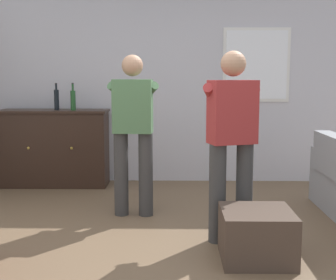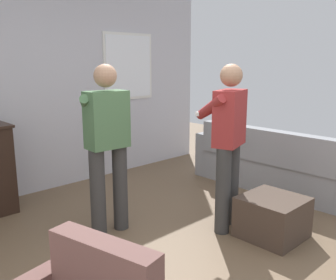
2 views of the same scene
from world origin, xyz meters
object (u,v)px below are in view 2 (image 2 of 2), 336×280
(couch, at_px, (270,166))
(person_standing_right, at_px, (228,139))
(person_standing_left, at_px, (107,142))
(ottoman, at_px, (272,217))

(couch, distance_m, person_standing_right, 1.51)
(couch, xyz_separation_m, person_standing_left, (-2.28, 0.45, 0.61))
(person_standing_left, distance_m, person_standing_right, 1.20)
(couch, relative_size, ottoman, 4.00)
(couch, distance_m, ottoman, 1.41)
(ottoman, xyz_separation_m, person_standing_right, (-0.16, 0.45, 0.73))
(ottoman, height_order, person_standing_left, person_standing_left)
(couch, height_order, person_standing_right, person_standing_right)
(person_standing_left, relative_size, person_standing_right, 1.00)
(couch, height_order, person_standing_left, person_standing_left)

